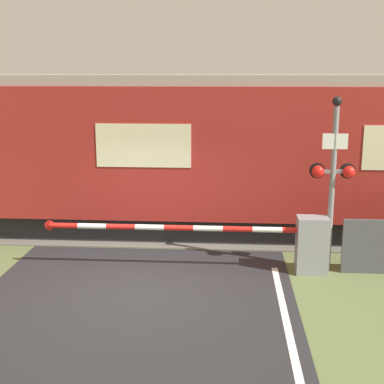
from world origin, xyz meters
The scene contains 5 objects.
ground_plane centered at (0.00, 0.00, 0.00)m, with size 80.00×80.00×0.00m, color #5B6B3D.
track_bed centered at (0.00, 3.66, 0.02)m, with size 36.00×3.20×0.13m.
train centered at (-0.28, 3.66, 1.96)m, with size 20.95×2.88×3.83m.
crossing_barrier centered at (2.78, 0.86, 0.62)m, with size 5.66×0.44×1.14m.
signal_post centered at (3.60, 1.00, 1.96)m, with size 0.89×0.26×3.45m.
Camera 1 is at (1.59, -9.29, 3.93)m, focal length 50.00 mm.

